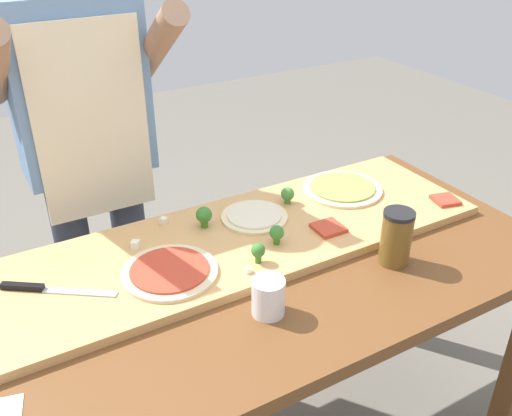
{
  "coord_description": "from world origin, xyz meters",
  "views": [
    {
      "loc": [
        -0.59,
        -1.08,
        1.69
      ],
      "look_at": [
        0.12,
        0.15,
        0.89
      ],
      "focal_mm": 39.48,
      "sensor_mm": 36.0,
      "label": 1
    }
  ],
  "objects_px": {
    "chefs_knife": "(42,289)",
    "flour_cup": "(268,299)",
    "prep_table": "(247,304)",
    "cheese_crumble_d": "(135,244)",
    "pizza_whole_cheese_artichoke": "(254,216)",
    "broccoli_floret_back_left": "(277,233)",
    "pizza_slice_near_left": "(328,228)",
    "sauce_jar": "(396,237)",
    "broccoli_floret_center_right": "(258,251)",
    "cheese_crumble_a": "(164,221)",
    "cheese_crumble_b": "(248,270)",
    "pizza_whole_tomato_red": "(170,271)",
    "pizza_slice_far_left": "(445,200)",
    "broccoli_floret_center_left": "(204,216)",
    "cook_center": "(87,142)",
    "broccoli_floret_back_right": "(288,194)",
    "pizza_whole_pesto_green": "(342,188)"
  },
  "relations": [
    {
      "from": "cheese_crumble_b",
      "to": "broccoli_floret_back_right",
      "type": "bearing_deg",
      "value": 42.35
    },
    {
      "from": "broccoli_floret_center_left",
      "to": "flour_cup",
      "type": "xyz_separation_m",
      "value": [
        -0.02,
        -0.4,
        -0.02
      ]
    },
    {
      "from": "pizza_whole_tomato_red",
      "to": "broccoli_floret_center_right",
      "type": "distance_m",
      "value": 0.24
    },
    {
      "from": "prep_table",
      "to": "flour_cup",
      "type": "distance_m",
      "value": 0.22
    },
    {
      "from": "prep_table",
      "to": "cook_center",
      "type": "distance_m",
      "value": 0.74
    },
    {
      "from": "pizza_whole_cheese_artichoke",
      "to": "flour_cup",
      "type": "distance_m",
      "value": 0.41
    },
    {
      "from": "pizza_slice_far_left",
      "to": "cheese_crumble_b",
      "type": "distance_m",
      "value": 0.74
    },
    {
      "from": "prep_table",
      "to": "cheese_crumble_a",
      "type": "distance_m",
      "value": 0.36
    },
    {
      "from": "prep_table",
      "to": "pizza_whole_pesto_green",
      "type": "height_order",
      "value": "pizza_whole_pesto_green"
    },
    {
      "from": "pizza_whole_tomato_red",
      "to": "broccoli_floret_back_left",
      "type": "relative_size",
      "value": 4.37
    },
    {
      "from": "pizza_slice_near_left",
      "to": "sauce_jar",
      "type": "bearing_deg",
      "value": -67.33
    },
    {
      "from": "pizza_slice_far_left",
      "to": "cheese_crumble_d",
      "type": "height_order",
      "value": "cheese_crumble_d"
    },
    {
      "from": "pizza_whole_tomato_red",
      "to": "cheese_crumble_d",
      "type": "height_order",
      "value": "cheese_crumble_d"
    },
    {
      "from": "broccoli_floret_back_right",
      "to": "cook_center",
      "type": "bearing_deg",
      "value": 141.96
    },
    {
      "from": "pizza_slice_near_left",
      "to": "cheese_crumble_a",
      "type": "distance_m",
      "value": 0.49
    },
    {
      "from": "chefs_knife",
      "to": "flour_cup",
      "type": "xyz_separation_m",
      "value": [
        0.46,
        -0.33,
        0.01
      ]
    },
    {
      "from": "broccoli_floret_back_right",
      "to": "sauce_jar",
      "type": "relative_size",
      "value": 0.35
    },
    {
      "from": "broccoli_floret_center_right",
      "to": "cheese_crumble_d",
      "type": "relative_size",
      "value": 2.65
    },
    {
      "from": "prep_table",
      "to": "pizza_slice_near_left",
      "type": "distance_m",
      "value": 0.33
    },
    {
      "from": "broccoli_floret_back_left",
      "to": "sauce_jar",
      "type": "height_order",
      "value": "sauce_jar"
    },
    {
      "from": "pizza_whole_tomato_red",
      "to": "broccoli_floret_back_right",
      "type": "xyz_separation_m",
      "value": [
        0.47,
        0.17,
        0.02
      ]
    },
    {
      "from": "broccoli_floret_center_right",
      "to": "flour_cup",
      "type": "xyz_separation_m",
      "value": [
        -0.07,
        -0.17,
        -0.02
      ]
    },
    {
      "from": "pizza_slice_near_left",
      "to": "broccoli_floret_back_right",
      "type": "relative_size",
      "value": 1.52
    },
    {
      "from": "broccoli_floret_back_left",
      "to": "prep_table",
      "type": "bearing_deg",
      "value": -157.37
    },
    {
      "from": "broccoli_floret_center_right",
      "to": "cheese_crumble_a",
      "type": "distance_m",
      "value": 0.34
    },
    {
      "from": "pizza_whole_cheese_artichoke",
      "to": "broccoli_floret_back_left",
      "type": "bearing_deg",
      "value": -95.86
    },
    {
      "from": "pizza_whole_tomato_red",
      "to": "prep_table",
      "type": "bearing_deg",
      "value": -20.26
    },
    {
      "from": "broccoli_floret_center_left",
      "to": "cheese_crumble_a",
      "type": "bearing_deg",
      "value": 141.7
    },
    {
      "from": "broccoli_floret_center_left",
      "to": "flour_cup",
      "type": "height_order",
      "value": "flour_cup"
    },
    {
      "from": "prep_table",
      "to": "pizza_slice_near_left",
      "type": "xyz_separation_m",
      "value": [
        0.3,
        0.04,
        0.14
      ]
    },
    {
      "from": "pizza_whole_tomato_red",
      "to": "broccoli_floret_center_left",
      "type": "relative_size",
      "value": 3.83
    },
    {
      "from": "pizza_whole_cheese_artichoke",
      "to": "cheese_crumble_d",
      "type": "relative_size",
      "value": 9.4
    },
    {
      "from": "pizza_slice_near_left",
      "to": "prep_table",
      "type": "bearing_deg",
      "value": -172.2
    },
    {
      "from": "broccoli_floret_center_right",
      "to": "pizza_whole_tomato_red",
      "type": "bearing_deg",
      "value": 163.49
    },
    {
      "from": "cheese_crumble_a",
      "to": "cheese_crumble_b",
      "type": "relative_size",
      "value": 1.36
    },
    {
      "from": "broccoli_floret_back_right",
      "to": "sauce_jar",
      "type": "distance_m",
      "value": 0.4
    },
    {
      "from": "pizza_whole_tomato_red",
      "to": "broccoli_floret_center_left",
      "type": "height_order",
      "value": "broccoli_floret_center_left"
    },
    {
      "from": "chefs_knife",
      "to": "cheese_crumble_d",
      "type": "height_order",
      "value": "cheese_crumble_d"
    },
    {
      "from": "flour_cup",
      "to": "broccoli_floret_back_right",
      "type": "bearing_deg",
      "value": 52.08
    },
    {
      "from": "pizza_slice_near_left",
      "to": "broccoli_floret_center_left",
      "type": "distance_m",
      "value": 0.37
    },
    {
      "from": "prep_table",
      "to": "pizza_whole_cheese_artichoke",
      "type": "bearing_deg",
      "value": 55.34
    },
    {
      "from": "prep_table",
      "to": "broccoli_floret_center_right",
      "type": "height_order",
      "value": "broccoli_floret_center_right"
    },
    {
      "from": "broccoli_floret_center_right",
      "to": "cheese_crumble_a",
      "type": "bearing_deg",
      "value": 114.78
    },
    {
      "from": "pizza_whole_cheese_artichoke",
      "to": "broccoli_floret_center_right",
      "type": "relative_size",
      "value": 3.54
    },
    {
      "from": "prep_table",
      "to": "chefs_knife",
      "type": "distance_m",
      "value": 0.54
    },
    {
      "from": "broccoli_floret_center_left",
      "to": "pizza_whole_tomato_red",
      "type": "bearing_deg",
      "value": -136.93
    },
    {
      "from": "cheese_crumble_b",
      "to": "cook_center",
      "type": "relative_size",
      "value": 0.01
    },
    {
      "from": "prep_table",
      "to": "cheese_crumble_d",
      "type": "distance_m",
      "value": 0.35
    },
    {
      "from": "pizza_whole_tomato_red",
      "to": "broccoli_floret_back_left",
      "type": "xyz_separation_m",
      "value": [
        0.32,
        -0.02,
        0.03
      ]
    },
    {
      "from": "pizza_whole_tomato_red",
      "to": "pizza_whole_cheese_artichoke",
      "type": "bearing_deg",
      "value": 22.28
    }
  ]
}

